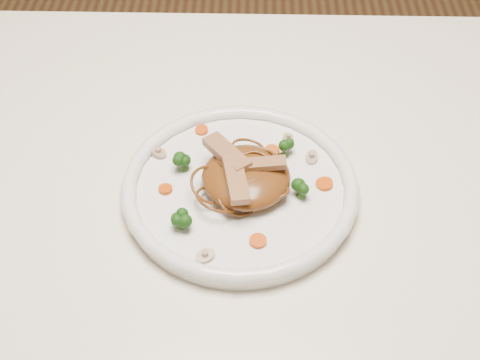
{
  "coord_description": "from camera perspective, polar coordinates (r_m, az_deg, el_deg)",
  "views": [
    {
      "loc": [
        0.02,
        -0.61,
        1.39
      ],
      "look_at": [
        0.01,
        -0.04,
        0.78
      ],
      "focal_mm": 49.03,
      "sensor_mm": 36.0,
      "label": 1
    }
  ],
  "objects": [
    {
      "name": "plate",
      "position": [
        0.86,
        0.0,
        -1.01
      ],
      "size": [
        0.32,
        0.32,
        0.02
      ],
      "primitive_type": "cylinder",
      "rotation": [
        0.0,
        0.0,
        -0.06
      ],
      "color": "white",
      "rests_on": "table"
    },
    {
      "name": "carrot_0",
      "position": [
        0.9,
        2.77,
        2.53
      ],
      "size": [
        0.03,
        0.03,
        0.0
      ],
      "primitive_type": "cylinder",
      "rotation": [
        0.0,
        0.0,
        0.27
      ],
      "color": "#B84406",
      "rests_on": "plate"
    },
    {
      "name": "carrot_2",
      "position": [
        0.86,
        7.35,
        -0.33
      ],
      "size": [
        0.03,
        0.03,
        0.0
      ],
      "primitive_type": "cylinder",
      "rotation": [
        0.0,
        0.0,
        0.35
      ],
      "color": "#B84406",
      "rests_on": "plate"
    },
    {
      "name": "carrot_4",
      "position": [
        0.79,
        1.57,
        -5.32
      ],
      "size": [
        0.03,
        0.03,
        0.0
      ],
      "primitive_type": "cylinder",
      "rotation": [
        0.0,
        0.0,
        0.27
      ],
      "color": "#B84406",
      "rests_on": "plate"
    },
    {
      "name": "carrot_3",
      "position": [
        0.93,
        -3.36,
        4.35
      ],
      "size": [
        0.02,
        0.02,
        0.0
      ],
      "primitive_type": "cylinder",
      "rotation": [
        0.0,
        0.0,
        0.08
      ],
      "color": "#B84406",
      "rests_on": "plate"
    },
    {
      "name": "mushroom_0",
      "position": [
        0.78,
        -3.06,
        -6.61
      ],
      "size": [
        0.03,
        0.03,
        0.01
      ],
      "primitive_type": "cylinder",
      "rotation": [
        0.0,
        0.0,
        0.52
      ],
      "color": "tan",
      "rests_on": "plate"
    },
    {
      "name": "chicken_a",
      "position": [
        0.83,
        2.03,
        1.42
      ],
      "size": [
        0.06,
        0.02,
        0.01
      ],
      "primitive_type": "cube",
      "rotation": [
        0.0,
        0.0,
        0.07
      ],
      "color": "#AD7B51",
      "rests_on": "noodle_mound"
    },
    {
      "name": "chicken_c",
      "position": [
        0.81,
        -0.37,
        0.09
      ],
      "size": [
        0.04,
        0.08,
        0.01
      ],
      "primitive_type": "cube",
      "rotation": [
        0.0,
        0.0,
        4.91
      ],
      "color": "#AD7B51",
      "rests_on": "noodle_mound"
    },
    {
      "name": "noodle_mound",
      "position": [
        0.84,
        0.53,
        0.27
      ],
      "size": [
        0.15,
        0.15,
        0.04
      ],
      "primitive_type": "ellipsoid",
      "rotation": [
        0.0,
        0.0,
        -0.38
      ],
      "color": "brown",
      "rests_on": "plate"
    },
    {
      "name": "carrot_1",
      "position": [
        0.85,
        -6.5,
        -0.78
      ],
      "size": [
        0.02,
        0.02,
        0.0
      ],
      "primitive_type": "cylinder",
      "rotation": [
        0.0,
        0.0,
        0.18
      ],
      "color": "#B84406",
      "rests_on": "plate"
    },
    {
      "name": "mushroom_2",
      "position": [
        0.9,
        -7.12,
        2.37
      ],
      "size": [
        0.04,
        0.04,
        0.01
      ],
      "primitive_type": "cylinder",
      "rotation": [
        0.0,
        0.0,
        -0.69
      ],
      "color": "tan",
      "rests_on": "plate"
    },
    {
      "name": "broccoli_3",
      "position": [
        0.83,
        5.41,
        -0.65
      ],
      "size": [
        0.04,
        0.04,
        0.03
      ],
      "primitive_type": null,
      "rotation": [
        0.0,
        0.0,
        -0.4
      ],
      "color": "#17470E",
      "rests_on": "plate"
    },
    {
      "name": "broccoli_0",
      "position": [
        0.88,
        3.9,
        2.86
      ],
      "size": [
        0.03,
        0.03,
        0.03
      ],
      "primitive_type": null,
      "rotation": [
        0.0,
        0.0,
        -0.23
      ],
      "color": "#17470E",
      "rests_on": "plate"
    },
    {
      "name": "mushroom_3",
      "position": [
        0.92,
        4.22,
        3.61
      ],
      "size": [
        0.02,
        0.02,
        0.01
      ],
      "primitive_type": "cylinder",
      "rotation": [
        0.0,
        0.0,
        1.76
      ],
      "color": "tan",
      "rests_on": "plate"
    },
    {
      "name": "mushroom_1",
      "position": [
        0.89,
        6.25,
        1.95
      ],
      "size": [
        0.03,
        0.03,
        0.01
      ],
      "primitive_type": "cylinder",
      "rotation": [
        0.0,
        0.0,
        1.36
      ],
      "color": "tan",
      "rests_on": "plate"
    },
    {
      "name": "broccoli_1",
      "position": [
        0.87,
        -4.96,
        1.72
      ],
      "size": [
        0.03,
        0.03,
        0.03
      ],
      "primitive_type": null,
      "rotation": [
        0.0,
        0.0,
        0.2
      ],
      "color": "#17470E",
      "rests_on": "plate"
    },
    {
      "name": "broccoli_2",
      "position": [
        0.8,
        -5.13,
        -3.36
      ],
      "size": [
        0.02,
        0.02,
        0.03
      ],
      "primitive_type": null,
      "rotation": [
        0.0,
        0.0,
        0.04
      ],
      "color": "#17470E",
      "rests_on": "plate"
    },
    {
      "name": "chicken_b",
      "position": [
        0.84,
        -1.16,
        2.34
      ],
      "size": [
        0.07,
        0.08,
        0.01
      ],
      "primitive_type": "cube",
      "rotation": [
        0.0,
        0.0,
        2.23
      ],
      "color": "#AD7B51",
      "rests_on": "noodle_mound"
    },
    {
      "name": "table",
      "position": [
        0.96,
        -0.55,
        -3.75
      ],
      "size": [
        1.2,
        0.8,
        0.75
      ],
      "color": "#F2E5CD",
      "rests_on": "ground"
    }
  ]
}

